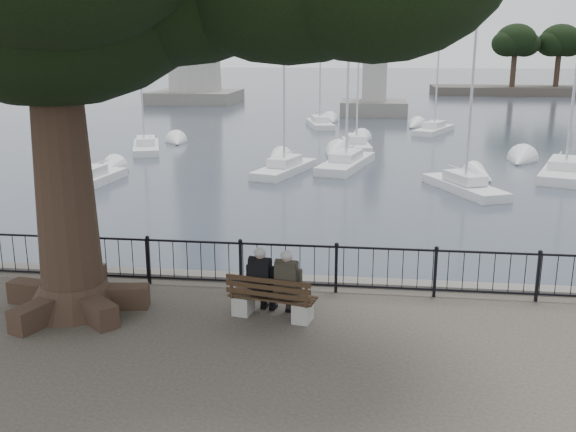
% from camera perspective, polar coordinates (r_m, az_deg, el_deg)
% --- Properties ---
extents(harbor, '(260.00, 260.00, 1.20)m').
position_cam_1_polar(harbor, '(14.17, 0.25, -7.73)').
color(harbor, slate).
rests_on(harbor, ground).
extents(railing, '(22.06, 0.06, 1.00)m').
position_cam_1_polar(railing, '(13.33, 0.00, -4.33)').
color(railing, black).
rests_on(railing, ground).
extents(bench, '(1.70, 0.80, 0.86)m').
position_cam_1_polar(bench, '(12.07, -1.45, -7.73)').
color(bench, '#999792').
rests_on(bench, ground).
extents(person_left, '(0.47, 0.73, 1.37)m').
position_cam_1_polar(person_left, '(12.10, -2.26, -6.00)').
color(person_left, black).
rests_on(person_left, ground).
extents(person_right, '(0.47, 0.73, 1.37)m').
position_cam_1_polar(person_right, '(11.94, 0.06, -6.27)').
color(person_right, black).
rests_on(person_right, ground).
extents(lion_monument, '(5.93, 5.93, 8.76)m').
position_cam_1_polar(lion_monument, '(60.06, 7.66, 10.96)').
color(lion_monument, slate).
rests_on(lion_monument, ground).
extents(sailboat_a, '(1.91, 5.29, 10.26)m').
position_cam_1_polar(sailboat_a, '(29.83, -17.50, 3.16)').
color(sailboat_a, white).
rests_on(sailboat_a, ground).
extents(sailboat_b, '(2.81, 5.22, 10.27)m').
position_cam_1_polar(sailboat_b, '(31.44, -0.28, 4.41)').
color(sailboat_b, white).
rests_on(sailboat_b, ground).
extents(sailboat_c, '(3.24, 5.04, 10.40)m').
position_cam_1_polar(sailboat_c, '(28.31, 15.40, 2.75)').
color(sailboat_c, white).
rests_on(sailboat_c, ground).
extents(sailboat_d, '(3.70, 6.24, 10.19)m').
position_cam_1_polar(sailboat_d, '(33.40, 23.26, 3.78)').
color(sailboat_d, white).
rests_on(sailboat_d, ground).
extents(sailboat_e, '(3.05, 5.39, 11.84)m').
position_cam_1_polar(sailboat_e, '(39.39, -12.51, 6.19)').
color(sailboat_e, white).
rests_on(sailboat_e, ground).
extents(sailboat_f, '(2.01, 5.15, 9.76)m').
position_cam_1_polar(sailboat_f, '(39.74, 6.10, 6.46)').
color(sailboat_f, white).
rests_on(sailboat_f, ground).
extents(sailboat_g, '(3.47, 5.46, 9.43)m').
position_cam_1_polar(sailboat_g, '(48.04, 12.84, 7.56)').
color(sailboat_g, white).
rests_on(sailboat_g, ground).
extents(sailboat_h, '(2.71, 5.67, 12.70)m').
position_cam_1_polar(sailboat_h, '(50.74, 2.85, 8.35)').
color(sailboat_h, white).
rests_on(sailboat_h, ground).
extents(sailboat_i, '(2.95, 6.00, 11.13)m').
position_cam_1_polar(sailboat_i, '(33.01, 5.20, 4.84)').
color(sailboat_i, white).
rests_on(sailboat_i, ground).
extents(far_shore, '(30.00, 8.60, 9.18)m').
position_cam_1_polar(far_shore, '(92.65, 22.67, 12.36)').
color(far_shore, '#3E3830').
rests_on(far_shore, ground).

